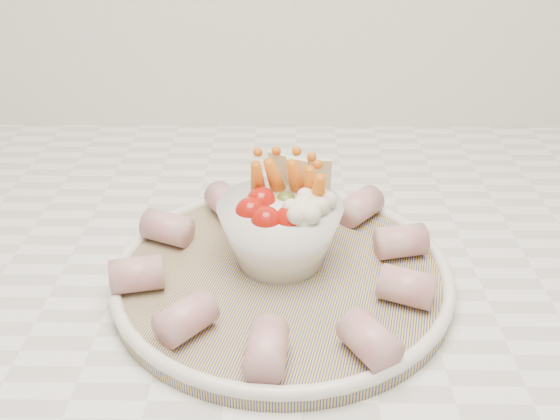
{
  "coord_description": "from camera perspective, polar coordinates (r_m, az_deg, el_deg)",
  "views": [
    {
      "loc": [
        0.1,
        0.9,
        1.27
      ],
      "look_at": [
        0.1,
        1.39,
        0.99
      ],
      "focal_mm": 40.0,
      "sensor_mm": 36.0,
      "label": 1
    }
  ],
  "objects": [
    {
      "name": "veggie_bowl",
      "position": [
        0.57,
        0.17,
        -1.45
      ],
      "size": [
        0.11,
        0.11,
        0.1
      ],
      "color": "white",
      "rests_on": "serving_platter"
    },
    {
      "name": "cured_meat_rolls",
      "position": [
        0.57,
        0.11,
        -4.25
      ],
      "size": [
        0.29,
        0.3,
        0.03
      ],
      "color": "#AC4E5B",
      "rests_on": "serving_platter"
    },
    {
      "name": "serving_platter",
      "position": [
        0.58,
        0.19,
        -5.84
      ],
      "size": [
        0.37,
        0.37,
        0.02
      ],
      "color": "navy",
      "rests_on": "kitchen_counter"
    }
  ]
}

